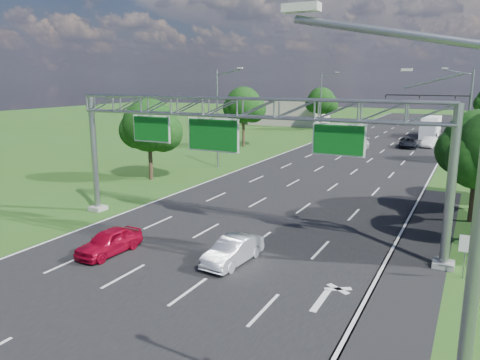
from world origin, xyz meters
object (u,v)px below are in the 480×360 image
Objects in this scene: red_coupe at (109,242)px; box_truck at (430,127)px; sign_gantry at (241,118)px; traffic_signal at (443,105)px; silver_sedan at (233,251)px; regulatory_sign at (466,248)px.

red_coupe is 62.60m from box_truck.
box_truck reaches higher than red_coupe.
traffic_signal is (7.15, 53.00, -1.72)m from sign_gantry.
sign_gantry is 53.51m from traffic_signal.
traffic_signal reaches higher than box_truck.
red_coupe is 6.69m from silver_sedan.
silver_sedan is 0.47× the size of box_truck.
sign_gantry reaches higher than regulatory_sign.
box_truck is (5.35, 55.74, -5.36)m from sign_gantry.
sign_gantry is 11.19× the size of regulatory_sign.
traffic_signal is at bearing -55.11° from box_truck.
sign_gantry is 13.25m from regulatory_sign.
red_coupe is 0.46× the size of box_truck.
regulatory_sign is at bearing -81.68° from box_truck.
silver_sedan is at bearing -91.94° from box_truck.
red_coupe reaches higher than silver_sedan.
silver_sedan is (-10.40, -3.20, -0.85)m from regulatory_sign.
box_truck is (10.11, 61.77, 0.87)m from red_coupe.
box_truck reaches higher than silver_sedan.
traffic_signal reaches higher than red_coupe.
box_truck reaches higher than regulatory_sign.
traffic_signal is 60.39m from red_coupe.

